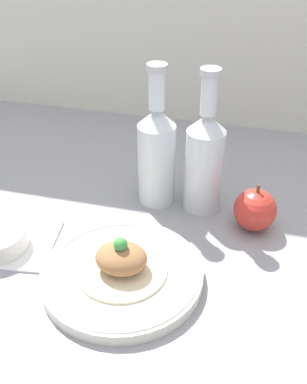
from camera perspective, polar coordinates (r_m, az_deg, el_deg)
The scene contains 7 objects.
ground_plane at distance 71.10cm, azimuth 4.81°, elevation -10.83°, with size 180.00×110.00×4.00cm, color gray.
plate at distance 67.21cm, azimuth -4.02°, elevation -10.27°, with size 23.87×23.87×2.17cm.
plated_food at distance 65.47cm, azimuth -4.11°, elevation -8.68°, with size 13.39×13.39×5.95cm.
cider_bottle_left at distance 78.62cm, azimuth 0.40°, elevation 5.03°, with size 6.65×6.65×25.60cm.
cider_bottle_right at distance 77.28cm, azimuth 6.50°, elevation 4.25°, with size 6.65×6.65×25.60cm.
apple at distance 76.92cm, azimuth 12.76°, elevation -2.21°, with size 7.22×7.22×8.60cm.
napkin at distance 76.84cm, azimuth -17.08°, elevation -6.08°, with size 14.06×14.21×0.80cm.
Camera 1 is at (6.84, -50.14, 47.95)cm, focal length 42.00 mm.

